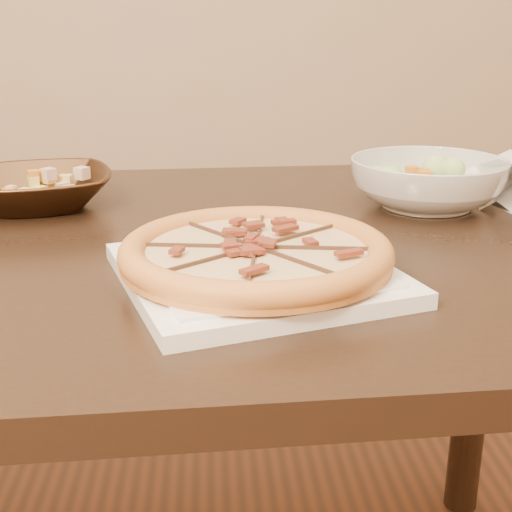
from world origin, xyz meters
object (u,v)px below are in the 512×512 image
object	(u,v)px
pizza	(256,253)
bronze_bowl	(37,190)
dining_table	(159,307)
plate	(256,273)
salad_bowl	(427,183)

from	to	relation	value
pizza	bronze_bowl	xyz separation A→B (m)	(-0.31, 0.35, -0.01)
bronze_bowl	dining_table	bearing A→B (deg)	-41.45
dining_table	pizza	distance (m)	0.26
plate	salad_bowl	bearing A→B (deg)	47.20
plate	salad_bowl	size ratio (longest dim) A/B	1.49
dining_table	bronze_bowl	distance (m)	0.28
pizza	plate	bearing A→B (deg)	-27.95
plate	salad_bowl	xyz separation A→B (m)	(0.29, 0.31, 0.03)
pizza	dining_table	bearing A→B (deg)	124.79
dining_table	pizza	bearing A→B (deg)	-55.21
plate	pizza	size ratio (longest dim) A/B	1.17
dining_table	pizza	world-z (taller)	pizza
plate	bronze_bowl	xyz separation A→B (m)	(-0.31, 0.35, 0.02)
pizza	salad_bowl	size ratio (longest dim) A/B	1.28
bronze_bowl	plate	bearing A→B (deg)	-47.79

